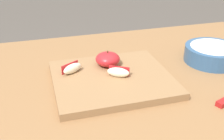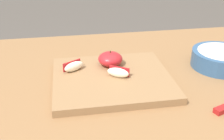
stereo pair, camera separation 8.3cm
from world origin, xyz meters
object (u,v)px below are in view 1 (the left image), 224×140
at_px(cutting_board, 112,79).
at_px(apple_half_skin_up, 108,59).
at_px(apple_wedge_front, 72,68).
at_px(ceramic_fruit_bowl, 212,54).
at_px(apple_wedge_back, 118,72).

distance_m(cutting_board, apple_half_skin_up, 0.08).
relative_size(cutting_board, apple_wedge_front, 5.13).
xyz_separation_m(apple_half_skin_up, ceramic_fruit_bowl, (0.37, -0.03, -0.01)).
height_order(apple_wedge_back, ceramic_fruit_bowl, ceramic_fruit_bowl).
distance_m(cutting_board, ceramic_fruit_bowl, 0.38).
bearing_deg(apple_wedge_back, apple_wedge_front, 153.93).
distance_m(apple_half_skin_up, ceramic_fruit_bowl, 0.37).
bearing_deg(apple_half_skin_up, apple_wedge_back, -83.10).
relative_size(apple_wedge_front, apple_wedge_back, 1.00).
xyz_separation_m(apple_wedge_front, ceramic_fruit_bowl, (0.48, -0.01, -0.01)).
bearing_deg(ceramic_fruit_bowl, cutting_board, -172.77).
height_order(apple_wedge_front, apple_wedge_back, same).
relative_size(apple_wedge_back, ceramic_fruit_bowl, 0.36).
xyz_separation_m(apple_half_skin_up, apple_wedge_back, (0.01, -0.08, -0.01)).
height_order(apple_half_skin_up, apple_wedge_back, apple_half_skin_up).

